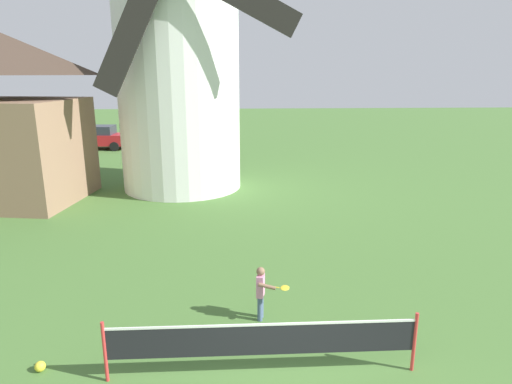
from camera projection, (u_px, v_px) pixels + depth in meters
windmill at (177, 36)px, 18.45m from camera, size 9.57×5.88×13.69m
tennis_net at (262, 340)px, 7.43m from camera, size 5.26×0.06×1.10m
player_far at (262, 290)px, 9.17m from camera, size 0.68×0.60×1.17m
stray_ball at (40, 366)px, 7.69m from camera, size 0.18×0.18×0.18m
parked_car_red at (97, 137)px, 29.86m from camera, size 4.16×2.05×1.56m
parked_car_green at (190, 135)px, 30.80m from camera, size 4.41×1.99×1.56m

